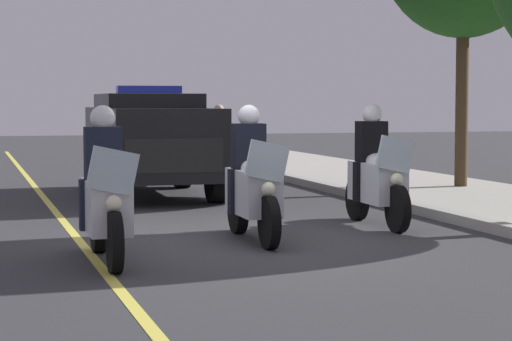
{
  "coord_description": "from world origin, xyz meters",
  "views": [
    {
      "loc": [
        11.84,
        -3.48,
        1.77
      ],
      "look_at": [
        -0.05,
        0.0,
        0.9
      ],
      "focal_mm": 69.91,
      "sensor_mm": 36.0,
      "label": 1
    }
  ],
  "objects": [
    {
      "name": "ground_plane",
      "position": [
        0.0,
        0.0,
        0.0
      ],
      "size": [
        80.0,
        80.0,
        0.0
      ],
      "primitive_type": "plane",
      "color": "#333335"
    },
    {
      "name": "police_motorcycle_lead_left",
      "position": [
        0.96,
        -2.02,
        0.7
      ],
      "size": [
        2.14,
        0.57,
        1.72
      ],
      "color": "black",
      "rests_on": "ground"
    },
    {
      "name": "curb_strip",
      "position": [
        0.0,
        3.33,
        0.07
      ],
      "size": [
        48.0,
        0.24,
        0.15
      ],
      "primitive_type": "cube",
      "color": "#9E9B93",
      "rests_on": "ground"
    },
    {
      "name": "police_suv",
      "position": [
        -6.48,
        -0.18,
        1.07
      ],
      "size": [
        4.94,
        2.14,
        2.05
      ],
      "color": "black",
      "rests_on": "ground"
    },
    {
      "name": "police_motorcycle_trailing",
      "position": [
        -1.13,
        2.08,
        0.7
      ],
      "size": [
        2.14,
        0.57,
        1.72
      ],
      "color": "black",
      "rests_on": "ground"
    },
    {
      "name": "police_motorcycle_lead_right",
      "position": [
        -0.18,
        -0.01,
        0.7
      ],
      "size": [
        2.14,
        0.57,
        1.72
      ],
      "color": "black",
      "rests_on": "ground"
    },
    {
      "name": "cyclist_background",
      "position": [
        -9.77,
        1.97,
        0.84
      ],
      "size": [
        1.76,
        0.32,
        1.69
      ],
      "color": "black",
      "rests_on": "ground"
    },
    {
      "name": "lane_stripe_center",
      "position": [
        0.0,
        -2.12,
        0.0
      ],
      "size": [
        48.0,
        0.12,
        0.01
      ],
      "primitive_type": "cube",
      "color": "#E0D14C",
      "rests_on": "ground"
    }
  ]
}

